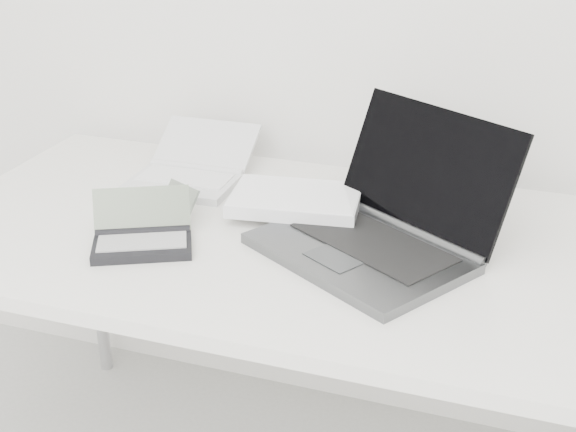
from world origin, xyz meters
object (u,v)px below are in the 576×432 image
(desk, at_px, (308,257))
(palmtop_charcoal, at_px, (142,237))
(laptop_large, at_px, (354,220))
(netbook_open_white, at_px, (190,172))

(desk, relative_size, palmtop_charcoal, 6.83)
(laptop_large, bearing_deg, netbook_open_white, -170.36)
(desk, bearing_deg, palmtop_charcoal, -153.52)
(netbook_open_white, bearing_deg, palmtop_charcoal, -81.16)
(laptop_large, height_order, palmtop_charcoal, laptop_large)
(netbook_open_white, height_order, palmtop_charcoal, palmtop_charcoal)
(desk, height_order, palmtop_charcoal, palmtop_charcoal)
(desk, distance_m, palmtop_charcoal, 0.34)
(desk, distance_m, laptop_large, 0.13)
(palmtop_charcoal, bearing_deg, laptop_large, -1.79)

